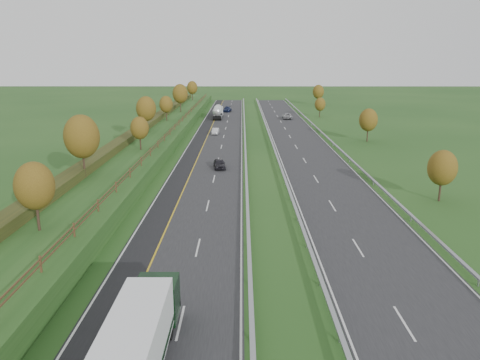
# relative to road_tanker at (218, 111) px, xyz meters

# --- Properties ---
(ground) EXTENTS (400.00, 400.00, 0.00)m
(ground) POSITION_rel_road_tanker_xyz_m (9.55, -47.43, -1.86)
(ground) COLOR #21481A
(ground) RESTS_ON ground
(near_carriageway) EXTENTS (10.50, 200.00, 0.04)m
(near_carriageway) POSITION_rel_road_tanker_xyz_m (1.55, -42.43, -1.84)
(near_carriageway) COLOR #242427
(near_carriageway) RESTS_ON ground
(far_carriageway) EXTENTS (10.50, 200.00, 0.04)m
(far_carriageway) POSITION_rel_road_tanker_xyz_m (18.05, -42.43, -1.84)
(far_carriageway) COLOR #242427
(far_carriageway) RESTS_ON ground
(hard_shoulder) EXTENTS (3.00, 200.00, 0.04)m
(hard_shoulder) POSITION_rel_road_tanker_xyz_m (-2.20, -42.43, -1.84)
(hard_shoulder) COLOR black
(hard_shoulder) RESTS_ON ground
(lane_markings) EXTENTS (26.75, 200.00, 0.01)m
(lane_markings) POSITION_rel_road_tanker_xyz_m (7.95, -42.55, -1.81)
(lane_markings) COLOR silver
(lane_markings) RESTS_ON near_carriageway
(embankment_left) EXTENTS (12.00, 200.00, 2.00)m
(embankment_left) POSITION_rel_road_tanker_xyz_m (-11.45, -42.43, -0.86)
(embankment_left) COLOR #21481A
(embankment_left) RESTS_ON ground
(hedge_left) EXTENTS (2.20, 180.00, 1.10)m
(hedge_left) POSITION_rel_road_tanker_xyz_m (-13.45, -42.43, 0.69)
(hedge_left) COLOR #2A3415
(hedge_left) RESTS_ON embankment_left
(fence_left) EXTENTS (0.12, 189.06, 1.20)m
(fence_left) POSITION_rel_road_tanker_xyz_m (-6.95, -42.84, 0.87)
(fence_left) COLOR #422B19
(fence_left) RESTS_ON embankment_left
(median_barrier_near) EXTENTS (0.32, 200.00, 0.71)m
(median_barrier_near) POSITION_rel_road_tanker_xyz_m (7.25, -42.43, -1.25)
(median_barrier_near) COLOR #909398
(median_barrier_near) RESTS_ON ground
(median_barrier_far) EXTENTS (0.32, 200.00, 0.71)m
(median_barrier_far) POSITION_rel_road_tanker_xyz_m (12.35, -42.43, -1.25)
(median_barrier_far) COLOR #909398
(median_barrier_far) RESTS_ON ground
(outer_barrier_far) EXTENTS (0.32, 200.00, 0.71)m
(outer_barrier_far) POSITION_rel_road_tanker_xyz_m (23.85, -42.43, -1.25)
(outer_barrier_far) COLOR #909398
(outer_barrier_far) RESTS_ON ground
(trees_left) EXTENTS (6.64, 164.30, 7.66)m
(trees_left) POSITION_rel_road_tanker_xyz_m (-11.09, -45.80, 4.51)
(trees_left) COLOR #2D2116
(trees_left) RESTS_ON embankment_left
(trees_far) EXTENTS (8.45, 118.60, 7.12)m
(trees_far) POSITION_rel_road_tanker_xyz_m (31.34, -13.22, 2.38)
(trees_far) COLOR #2D2116
(trees_far) RESTS_ON ground
(road_tanker) EXTENTS (2.40, 11.22, 3.46)m
(road_tanker) POSITION_rel_road_tanker_xyz_m (0.00, 0.00, 0.00)
(road_tanker) COLOR silver
(road_tanker) RESTS_ON near_carriageway
(car_dark_near) EXTENTS (2.11, 4.28, 1.41)m
(car_dark_near) POSITION_rel_road_tanker_xyz_m (3.27, -61.01, -1.12)
(car_dark_near) COLOR black
(car_dark_near) RESTS_ON near_carriageway
(car_silver_mid) EXTENTS (1.54, 3.97, 1.29)m
(car_silver_mid) POSITION_rel_road_tanker_xyz_m (0.87, -28.26, -1.18)
(car_silver_mid) COLOR silver
(car_silver_mid) RESTS_ON near_carriageway
(car_small_far) EXTENTS (2.77, 5.50, 1.53)m
(car_small_far) POSITION_rel_road_tanker_xyz_m (2.12, 15.96, -1.06)
(car_small_far) COLOR #141C3F
(car_small_far) RESTS_ON near_carriageway
(car_oncoming) EXTENTS (2.70, 5.54, 1.52)m
(car_oncoming) POSITION_rel_road_tanker_xyz_m (19.03, -1.49, -1.06)
(car_oncoming) COLOR #9D9EA2
(car_oncoming) RESTS_ON far_carriageway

